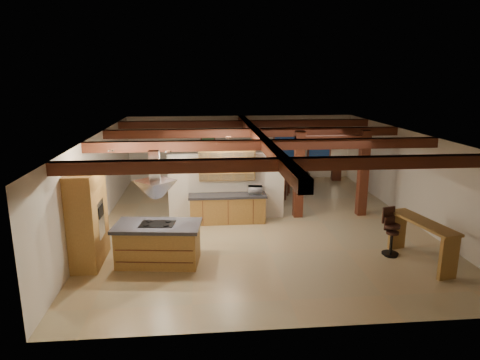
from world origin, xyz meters
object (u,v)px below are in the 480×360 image
object	(u,v)px
kitchen_island	(158,243)
sofa	(288,175)
bar_counter	(422,235)
dining_table	(263,190)

from	to	relation	value
kitchen_island	sofa	xyz separation A→B (m)	(5.02, 8.33, -0.26)
kitchen_island	bar_counter	distance (m)	6.65
kitchen_island	bar_counter	xyz separation A→B (m)	(6.63, -0.57, 0.22)
dining_table	sofa	bearing A→B (deg)	63.36
sofa	bar_counter	distance (m)	9.06
dining_table	bar_counter	size ratio (longest dim) A/B	0.84
dining_table	bar_counter	bearing A→B (deg)	-60.03
kitchen_island	dining_table	bearing A→B (deg)	58.40
dining_table	bar_counter	distance (m)	7.01
sofa	kitchen_island	bearing A→B (deg)	62.57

